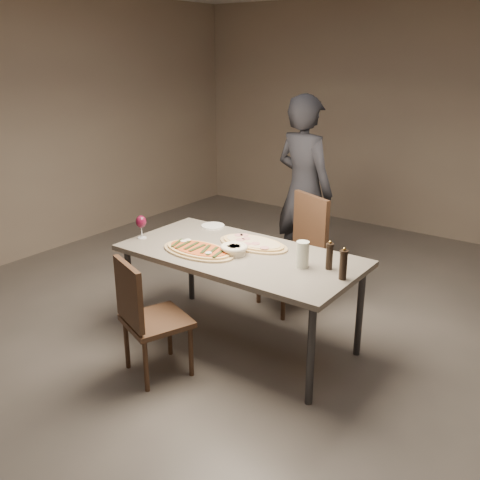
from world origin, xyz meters
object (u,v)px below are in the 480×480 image
Objects in this scene: pepper_mill_left at (343,264)px; chair_far at (299,246)px; ham_pizza at (253,243)px; chair_near at (145,313)px; carafe at (303,254)px; zucchini_pizza at (198,250)px; bread_basket at (234,249)px; diner at (304,190)px; dining_table at (240,260)px.

chair_far is at bearing 133.72° from pepper_mill_left.
ham_pizza is 1.01m from chair_near.
chair_near is at bearing -134.39° from carafe.
pepper_mill_left is 1.37m from chair_near.
zucchini_pizza is 2.78× the size of pepper_mill_left.
chair_far is (0.27, 1.03, -0.21)m from zucchini_pizza.
ham_pizza is at bearing 90.00° from bread_basket.
chair_near is 2.20m from diner.
ham_pizza is 0.25m from bread_basket.
zucchini_pizza is at bearing -170.88° from pepper_mill_left.
diner is at bearing 119.35° from carafe.
dining_table is 1.81× the size of chair_far.
dining_table is at bearing 75.52° from bread_basket.
chair_near is (-0.76, -0.78, -0.36)m from carafe.
diner is (-0.27, 1.41, 0.21)m from dining_table.
zucchini_pizza is 1.59m from diner.
carafe is (0.51, 0.03, 0.15)m from dining_table.
pepper_mill_left is at bearing 3.83° from bread_basket.
chair_near is at bearing -145.17° from pepper_mill_left.
dining_table is at bearing -176.84° from carafe.
chair_far reaches higher than pepper_mill_left.
bread_basket reaches higher than ham_pizza.
chair_far is (0.02, 0.85, -0.13)m from dining_table.
pepper_mill_left is at bearing 141.46° from diner.
zucchini_pizza reaches higher than dining_table.
pepper_mill_left is at bearing 31.34° from zucchini_pizza.
dining_table is 0.53m from carafe.
diner is (-0.28, 0.56, 0.34)m from chair_far.
carafe is at bearing 36.86° from zucchini_pizza.
bread_basket is 0.80m from chair_near.
bread_basket is 0.20× the size of chair_far.
carafe is at bearing 132.93° from diner.
ham_pizza is 2.67× the size of pepper_mill_left.
zucchini_pizza is 0.71× the size of chair_near.
bread_basket is 0.85m from pepper_mill_left.
diner reaches higher than chair_near.
zucchini_pizza is 0.27m from bread_basket.
dining_table is at bearing 112.45° from chair_far.
dining_table is 8.92× the size of bread_basket.
chair_far reaches higher than chair_near.
diner reaches higher than pepper_mill_left.
zucchini_pizza is 1.04× the size of ham_pizza.
pepper_mill_left is at bearing -4.75° from carafe.
chair_near is at bearing 104.09° from chair_far.
dining_table is 0.82m from chair_near.
carafe reaches higher than bread_basket.
dining_table is 0.20m from ham_pizza.
bread_basket is 0.94m from chair_far.
chair_far is (0.27, 1.60, 0.07)m from chair_near.
bread_basket is 0.11× the size of diner.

